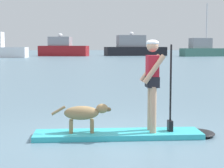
{
  "coord_description": "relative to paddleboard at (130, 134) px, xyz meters",
  "views": [
    {
      "loc": [
        -0.9,
        -6.92,
        1.68
      ],
      "look_at": [
        0.0,
        1.0,
        0.9
      ],
      "focal_mm": 60.98,
      "sensor_mm": 36.0,
      "label": 1
    }
  ],
  "objects": [
    {
      "name": "moored_boat_far_starboard",
      "position": [
        22.96,
        59.72,
        1.2
      ],
      "size": [
        8.85,
        3.86,
        9.52
      ],
      "color": "#3F7266",
      "rests_on": "ground_plane"
    },
    {
      "name": "moored_boat_outer",
      "position": [
        -2.2,
        65.3,
        1.33
      ],
      "size": [
        9.6,
        5.55,
        4.23
      ],
      "color": "maroon",
      "rests_on": "ground_plane"
    },
    {
      "name": "moored_boat_center",
      "position": [
        11.55,
        66.38,
        1.43
      ],
      "size": [
        12.27,
        4.57,
        4.62
      ],
      "color": "black",
      "rests_on": "ground_plane"
    },
    {
      "name": "paddleboard",
      "position": [
        0.0,
        0.0,
        0.0
      ],
      "size": [
        3.42,
        0.81,
        0.1
      ],
      "color": "#33B2BF",
      "rests_on": "ground_plane"
    },
    {
      "name": "person_paddler",
      "position": [
        0.42,
        -0.02,
        1.04
      ],
      "size": [
        0.61,
        0.49,
        1.71
      ],
      "color": "tan",
      "rests_on": "paddleboard"
    },
    {
      "name": "dog",
      "position": [
        -0.85,
        0.03,
        0.4
      ],
      "size": [
        1.11,
        0.24,
        0.53
      ],
      "color": "#997A51",
      "rests_on": "paddleboard"
    },
    {
      "name": "ground_plane",
      "position": [
        -0.23,
        0.01,
        -0.05
      ],
      "size": [
        400.0,
        400.0,
        0.0
      ],
      "primitive_type": "plane",
      "color": "slate"
    }
  ]
}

